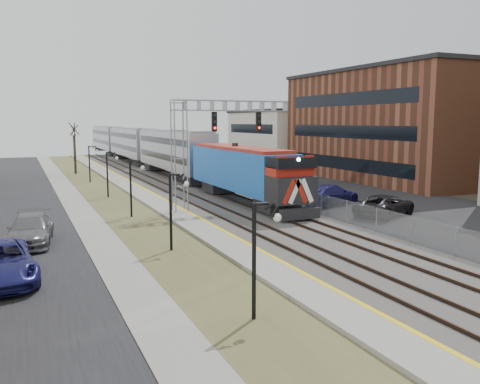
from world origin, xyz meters
TOP-DOWN VIEW (x-y plane):
  - street_west at (-11.50, 35.00)m, footprint 7.00×120.00m
  - sidewalk at (-7.00, 35.00)m, footprint 2.00×120.00m
  - grass_median at (-4.00, 35.00)m, footprint 4.00×120.00m
  - platform at (-1.00, 35.00)m, footprint 2.00×120.00m
  - ballast_bed at (4.00, 35.00)m, footprint 8.00×120.00m
  - parking_lot at (16.00, 35.00)m, footprint 16.00×120.00m
  - platform_edge at (-0.12, 35.00)m, footprint 0.24×120.00m
  - track_near at (2.00, 35.00)m, footprint 1.58×120.00m
  - track_far at (5.50, 35.00)m, footprint 1.58×120.00m
  - train at (5.50, 65.72)m, footprint 3.00×85.85m
  - signal_gantry at (1.22, 27.99)m, footprint 9.00×1.07m
  - lampposts at (-4.00, 18.29)m, footprint 0.14×62.14m
  - fence at (8.20, 35.00)m, footprint 0.04×120.00m
  - buildings_east at (30.00, 31.18)m, footprint 16.00×76.00m
  - car_lot_c at (12.42, 21.38)m, footprint 5.99×4.52m
  - car_lot_d at (11.52, 26.94)m, footprint 6.12×4.10m
  - car_lot_e at (12.29, 31.71)m, footprint 4.33×3.11m
  - car_lot_f at (11.22, 40.16)m, footprint 4.70×2.69m
  - car_street_b at (-10.59, 22.45)m, footprint 2.80×5.58m

SIDE VIEW (x-z plane):
  - street_west at x=-11.50m, z-range 0.00..0.04m
  - parking_lot at x=16.00m, z-range 0.00..0.04m
  - grass_median at x=-4.00m, z-range 0.00..0.06m
  - sidewalk at x=-7.00m, z-range 0.00..0.08m
  - ballast_bed at x=4.00m, z-range 0.00..0.20m
  - platform at x=-1.00m, z-range 0.00..0.24m
  - platform_edge at x=-0.12m, z-range 0.24..0.25m
  - track_near at x=2.00m, z-range 0.20..0.35m
  - track_far at x=5.50m, z-range 0.20..0.35m
  - car_lot_e at x=12.29m, z-range 0.00..1.37m
  - car_lot_f at x=11.22m, z-range 0.00..1.47m
  - car_lot_c at x=12.42m, z-range 0.00..1.51m
  - car_street_b at x=-10.59m, z-range 0.00..1.56m
  - fence at x=8.20m, z-range 0.00..1.60m
  - car_lot_d at x=11.52m, z-range 0.00..1.65m
  - lampposts at x=-4.00m, z-range 0.00..4.00m
  - train at x=5.50m, z-range 0.26..5.58m
  - signal_gantry at x=1.22m, z-range 1.51..9.66m
  - buildings_east at x=30.00m, z-range -1.19..13.81m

